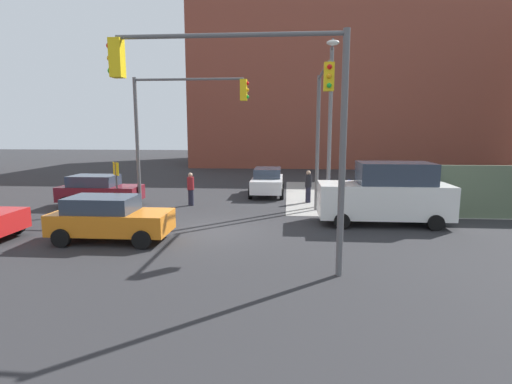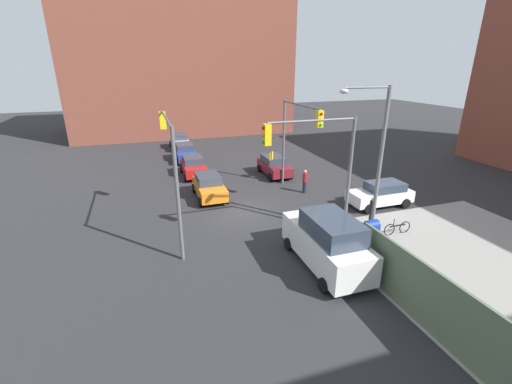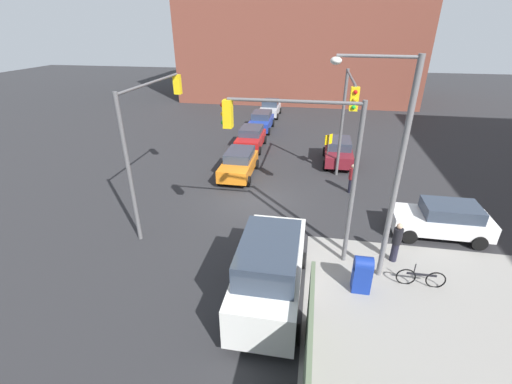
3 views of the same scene
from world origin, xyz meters
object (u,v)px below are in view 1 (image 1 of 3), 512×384
object	(u,v)px
street_lamp_corner	(330,115)
hatchback_orange	(110,218)
traffic_signal_se_corner	(250,103)
bicycle_at_crosswalk	(110,195)
traffic_signal_nw_corner	(180,116)
sedan_maroon	(99,190)
van_white_delivery	(386,194)
mailbox_blue	(350,194)
traffic_signal_ne_corner	(322,115)
hatchback_white	(267,181)
pedestrian_crossing	(308,186)
pedestrian_waiting	(191,188)
bicycle_leaning_on_fence	(333,195)

from	to	relation	value
street_lamp_corner	hatchback_orange	size ratio (longest dim) A/B	1.93
traffic_signal_se_corner	bicycle_at_crosswalk	world-z (taller)	traffic_signal_se_corner
traffic_signal_nw_corner	sedan_maroon	size ratio (longest dim) A/B	1.59
sedan_maroon	van_white_delivery	world-z (taller)	van_white_delivery
street_lamp_corner	mailbox_blue	distance (m)	4.09
traffic_signal_ne_corner	hatchback_white	bearing A→B (deg)	112.75
mailbox_blue	bicycle_at_crosswalk	xyz separation A→B (m)	(-13.00, 1.00, -0.42)
pedestrian_crossing	pedestrian_waiting	distance (m)	6.33
hatchback_orange	traffic_signal_nw_corner	bearing A→B (deg)	80.79
traffic_signal_nw_corner	sedan_maroon	distance (m)	5.83
hatchback_white	sedan_maroon	size ratio (longest dim) A/B	1.02
bicycle_at_crosswalk	traffic_signal_ne_corner	bearing A→B (deg)	-16.79
street_lamp_corner	mailbox_blue	world-z (taller)	street_lamp_corner
traffic_signal_se_corner	hatchback_orange	world-z (taller)	traffic_signal_se_corner
traffic_signal_se_corner	hatchback_white	xyz separation A→B (m)	(-0.19, 13.42, -3.84)
traffic_signal_se_corner	van_white_delivery	world-z (taller)	traffic_signal_se_corner
traffic_signal_ne_corner	hatchback_orange	distance (m)	9.63
sedan_maroon	bicycle_leaning_on_fence	distance (m)	12.59
hatchback_orange	traffic_signal_ne_corner	bearing A→B (deg)	28.54
traffic_signal_ne_corner	bicycle_at_crosswalk	world-z (taller)	traffic_signal_ne_corner
sedan_maroon	pedestrian_waiting	xyz separation A→B (m)	(4.71, 0.56, 0.06)
traffic_signal_nw_corner	traffic_signal_se_corner	xyz separation A→B (m)	(4.33, -9.00, 0.03)
street_lamp_corner	hatchback_orange	bearing A→B (deg)	-140.07
hatchback_orange	bicycle_at_crosswalk	size ratio (longest dim) A/B	2.37
traffic_signal_ne_corner	pedestrian_crossing	world-z (taller)	traffic_signal_ne_corner
hatchback_white	bicycle_leaning_on_fence	size ratio (longest dim) A/B	2.39
street_lamp_corner	sedan_maroon	bearing A→B (deg)	-176.18
traffic_signal_nw_corner	bicycle_leaning_on_fence	distance (m)	9.39
traffic_signal_se_corner	pedestrian_crossing	world-z (taller)	traffic_signal_se_corner
van_white_delivery	bicycle_at_crosswalk	bearing A→B (deg)	163.32
street_lamp_corner	bicycle_at_crosswalk	distance (m)	12.75
street_lamp_corner	sedan_maroon	xyz separation A→B (m)	(-11.88, -0.79, -3.86)
traffic_signal_se_corner	mailbox_blue	xyz separation A→B (m)	(4.16, 9.50, -3.92)
traffic_signal_se_corner	bicycle_leaning_on_fence	distance (m)	12.97
traffic_signal_nw_corner	van_white_delivery	xyz separation A→B (m)	(9.50, -2.70, -3.37)
traffic_signal_ne_corner	mailbox_blue	size ratio (longest dim) A/B	4.55
pedestrian_waiting	pedestrian_crossing	bearing A→B (deg)	45.51
bicycle_at_crosswalk	bicycle_leaning_on_fence	bearing A→B (deg)	5.51
traffic_signal_nw_corner	traffic_signal_se_corner	size ratio (longest dim) A/B	1.00
bicycle_leaning_on_fence	bicycle_at_crosswalk	bearing A→B (deg)	-174.49
pedestrian_waiting	bicycle_at_crosswalk	bearing A→B (deg)	-155.78
van_white_delivery	pedestrian_waiting	size ratio (longest dim) A/B	3.11
mailbox_blue	hatchback_orange	xyz separation A→B (m)	(-9.49, -6.65, 0.08)
traffic_signal_se_corner	bicycle_at_crosswalk	bearing A→B (deg)	130.11
traffic_signal_ne_corner	mailbox_blue	world-z (taller)	traffic_signal_ne_corner
street_lamp_corner	sedan_maroon	size ratio (longest dim) A/B	1.96
traffic_signal_se_corner	pedestrian_waiting	distance (m)	11.17
van_white_delivery	bicycle_leaning_on_fence	world-z (taller)	van_white_delivery
traffic_signal_se_corner	pedestrian_waiting	bearing A→B (deg)	112.61
pedestrian_waiting	bicycle_leaning_on_fence	size ratio (longest dim) A/B	0.99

